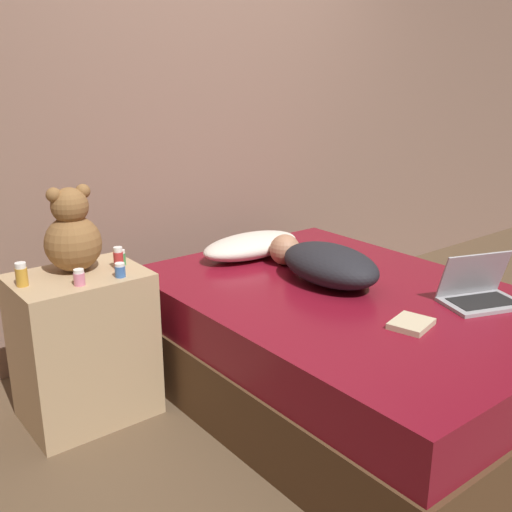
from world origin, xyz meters
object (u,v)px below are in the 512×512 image
object	(u,v)px
bottle_amber	(21,275)
bottle_pink	(79,277)
person_lying	(325,263)
laptop	(479,292)
teddy_bear	(72,234)
pillow	(251,246)
bottle_blue	(120,270)
book	(411,324)
bottle_red	(118,258)
bottle_green	(122,258)

from	to	relation	value
bottle_amber	bottle_pink	bearing A→B (deg)	-36.20
person_lying	laptop	world-z (taller)	laptop
teddy_bear	bottle_amber	xyz separation A→B (m)	(-0.24, -0.05, -0.11)
pillow	bottle_pink	size ratio (longest dim) A/B	8.76
laptop	bottle_blue	size ratio (longest dim) A/B	6.25
person_lying	bottle_pink	size ratio (longest dim) A/B	10.46
book	bottle_red	bearing A→B (deg)	126.40
laptop	bottle_pink	world-z (taller)	laptop
bottle_red	bottle_blue	size ratio (longest dim) A/B	1.59
book	bottle_green	bearing A→B (deg)	124.20
pillow	bottle_amber	world-z (taller)	bottle_amber
bottle_amber	bottle_pink	distance (m)	0.23
pillow	laptop	xyz separation A→B (m)	(0.36, -1.12, -0.01)
book	bottle_blue	bearing A→B (deg)	131.22
teddy_bear	bottle_green	bearing A→B (deg)	-16.07
teddy_bear	bottle_blue	bearing A→B (deg)	-60.27
pillow	bottle_green	distance (m)	0.78
person_lying	teddy_bear	xyz separation A→B (m)	(-1.01, 0.51, 0.20)
person_lying	bottle_red	distance (m)	0.95
bottle_blue	book	distance (m)	1.20
laptop	bottle_amber	bearing A→B (deg)	166.30
pillow	bottle_amber	bearing A→B (deg)	-177.18
pillow	bottle_blue	xyz separation A→B (m)	(-0.85, -0.20, 0.10)
bottle_blue	bottle_pink	world-z (taller)	bottle_pink
person_lying	book	distance (m)	0.60
bottle_pink	bottle_blue	bearing A→B (deg)	-3.38
laptop	bottle_green	xyz separation A→B (m)	(-1.13, 1.06, 0.11)
person_lying	laptop	size ratio (longest dim) A/B	1.84
laptop	book	size ratio (longest dim) A/B	1.94
bottle_green	book	size ratio (longest dim) A/B	0.35
pillow	bottle_green	size ratio (longest dim) A/B	8.51
pillow	person_lying	bearing A→B (deg)	-85.12
book	person_lying	bearing A→B (deg)	79.54
pillow	teddy_bear	size ratio (longest dim) A/B	1.58
pillow	laptop	bearing A→B (deg)	-72.03
person_lying	bottle_red	xyz separation A→B (m)	(-0.85, 0.41, 0.09)
bottle_red	person_lying	bearing A→B (deg)	-26.07
person_lying	bottle_blue	bearing A→B (deg)	163.76
book	teddy_bear	bearing A→B (deg)	129.38
person_lying	bottle_green	world-z (taller)	bottle_green
bottle_amber	bottle_blue	size ratio (longest dim) A/B	1.60
pillow	bottle_red	distance (m)	0.82
pillow	book	xyz separation A→B (m)	(-0.06, -1.10, -0.05)
pillow	teddy_bear	distance (m)	0.99
book	bottle_pink	bearing A→B (deg)	136.59
bottle_blue	book	bearing A→B (deg)	-48.78
laptop	bottle_amber	distance (m)	1.90
laptop	bottle_red	bearing A→B (deg)	159.13
bottle_amber	bottle_pink	size ratio (longest dim) A/B	1.46
pillow	bottle_green	bearing A→B (deg)	-175.52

